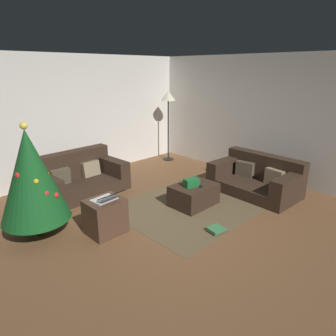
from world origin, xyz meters
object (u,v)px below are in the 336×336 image
at_px(ottoman, 194,195).
at_px(couch_right, 257,179).
at_px(couch_left, 78,178).
at_px(christmas_tree, 31,176).
at_px(book_stack, 217,230).
at_px(corner_lamp, 168,101).
at_px(tv_remote, 199,185).
at_px(side_table, 105,216).
at_px(laptop, 107,198).
at_px(gift_box, 192,183).

bearing_deg(ottoman, couch_right, -19.39).
distance_m(couch_left, christmas_tree, 1.72).
relative_size(book_stack, corner_lamp, 0.16).
bearing_deg(book_stack, ottoman, 61.17).
relative_size(ottoman, christmas_tree, 0.47).
relative_size(couch_right, tv_remote, 10.39).
bearing_deg(corner_lamp, couch_right, -96.35).
relative_size(couch_right, side_table, 3.18).
bearing_deg(corner_lamp, tv_remote, -124.06).
relative_size(tv_remote, book_stack, 0.55).
height_order(couch_left, ottoman, couch_left).
xyz_separation_m(couch_left, christmas_tree, (-1.22, -1.05, 0.62)).
bearing_deg(tv_remote, corner_lamp, 75.61).
relative_size(couch_right, corner_lamp, 0.93).
bearing_deg(laptop, book_stack, -42.69).
distance_m(gift_box, tv_remote, 0.15).
height_order(gift_box, side_table, side_table).
relative_size(ottoman, tv_remote, 4.89).
height_order(gift_box, christmas_tree, christmas_tree).
bearing_deg(couch_right, laptop, 79.71).
bearing_deg(tv_remote, couch_left, 139.45).
distance_m(book_stack, corner_lamp, 4.08).
bearing_deg(gift_box, side_table, 169.28).
xyz_separation_m(christmas_tree, side_table, (0.73, -0.64, -0.65)).
height_order(couch_left, book_stack, couch_left).
distance_m(couch_right, tv_remote, 1.37).
xyz_separation_m(book_stack, corner_lamp, (2.11, 3.16, 1.49)).
bearing_deg(gift_box, couch_left, 118.27).
bearing_deg(couch_right, ottoman, 73.30).
bearing_deg(gift_box, tv_remote, -34.26).
bearing_deg(side_table, couch_left, 73.66).
height_order(side_table, laptop, laptop).
relative_size(christmas_tree, side_table, 3.16).
bearing_deg(corner_lamp, gift_box, -126.75).
relative_size(tv_remote, side_table, 0.31).
bearing_deg(tv_remote, christmas_tree, 176.83).
xyz_separation_m(tv_remote, side_table, (-1.67, 0.37, -0.12)).
bearing_deg(side_table, christmas_tree, 138.70).
bearing_deg(christmas_tree, couch_left, 40.63).
distance_m(couch_left, book_stack, 2.91).
height_order(christmas_tree, corner_lamp, corner_lamp).
xyz_separation_m(ottoman, laptop, (-1.64, 0.22, 0.39)).
distance_m(couch_right, christmas_tree, 4.01).
relative_size(couch_left, side_table, 3.22).
relative_size(couch_right, laptop, 3.97).
bearing_deg(gift_box, book_stack, -114.64).
relative_size(ottoman, gift_box, 3.06).
bearing_deg(ottoman, book_stack, -118.83).
bearing_deg(laptop, corner_lamp, 32.41).
xyz_separation_m(couch_right, gift_box, (-1.42, 0.45, 0.17)).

